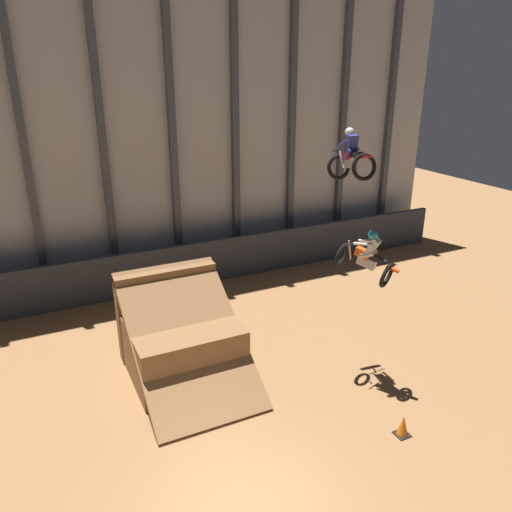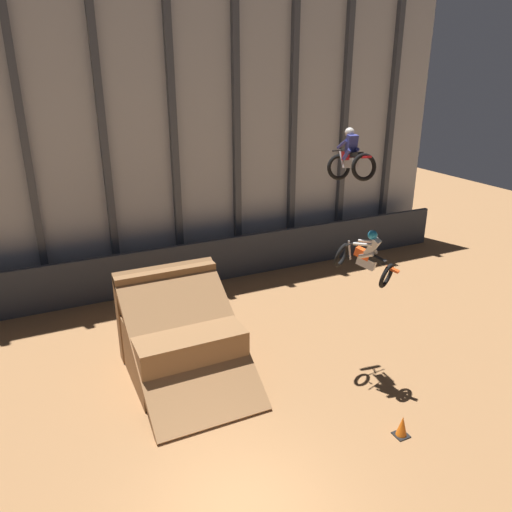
{
  "view_description": "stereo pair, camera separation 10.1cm",
  "coord_description": "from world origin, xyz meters",
  "px_view_note": "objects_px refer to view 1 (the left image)",
  "views": [
    {
      "loc": [
        -3.16,
        -7.12,
        8.78
      ],
      "look_at": [
        3.11,
        5.81,
        3.27
      ],
      "focal_mm": 35.0,
      "sensor_mm": 36.0,
      "label": 1
    },
    {
      "loc": [
        -3.07,
        -7.17,
        8.78
      ],
      "look_at": [
        3.11,
        5.81,
        3.27
      ],
      "focal_mm": 35.0,
      "sensor_mm": 36.0,
      "label": 2
    }
  ],
  "objects_px": {
    "rider_bike_right_air": "(351,159)",
    "traffic_cone_near_ramp": "(403,426)",
    "rider_bike_left_air": "(367,258)",
    "dirt_ramp": "(180,338)"
  },
  "relations": [
    {
      "from": "rider_bike_right_air",
      "to": "rider_bike_left_air",
      "type": "bearing_deg",
      "value": -81.83
    },
    {
      "from": "rider_bike_left_air",
      "to": "traffic_cone_near_ramp",
      "type": "height_order",
      "value": "rider_bike_left_air"
    },
    {
      "from": "rider_bike_left_air",
      "to": "rider_bike_right_air",
      "type": "bearing_deg",
      "value": 62.91
    },
    {
      "from": "rider_bike_right_air",
      "to": "traffic_cone_near_ramp",
      "type": "bearing_deg",
      "value": -92.03
    },
    {
      "from": "rider_bike_left_air",
      "to": "traffic_cone_near_ramp",
      "type": "relative_size",
      "value": 3.14
    },
    {
      "from": "traffic_cone_near_ramp",
      "to": "dirt_ramp",
      "type": "bearing_deg",
      "value": 127.38
    },
    {
      "from": "rider_bike_right_air",
      "to": "traffic_cone_near_ramp",
      "type": "distance_m",
      "value": 7.14
    },
    {
      "from": "dirt_ramp",
      "to": "rider_bike_left_air",
      "type": "height_order",
      "value": "rider_bike_left_air"
    },
    {
      "from": "dirt_ramp",
      "to": "rider_bike_right_air",
      "type": "xyz_separation_m",
      "value": [
        4.66,
        -1.69,
        5.34
      ]
    },
    {
      "from": "rider_bike_left_air",
      "to": "rider_bike_right_air",
      "type": "relative_size",
      "value": 1.03
    }
  ]
}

